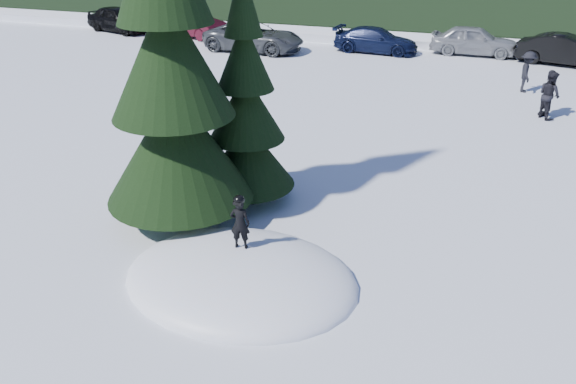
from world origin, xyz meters
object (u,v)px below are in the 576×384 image
(car_0, at_px, (119,19))
(car_2, at_px, (254,37))
(car_4, at_px, (474,40))
(car_1, at_px, (193,24))
(adult_2, at_px, (527,72))
(adult_1, at_px, (548,93))
(child_skier, at_px, (240,223))
(spruce_short, at_px, (246,115))
(spruce_tall, at_px, (171,73))
(car_5, at_px, (565,50))
(adult_0, at_px, (549,95))
(car_3, at_px, (376,40))

(car_0, relative_size, car_2, 0.87)
(car_2, bearing_deg, car_4, -73.16)
(car_2, bearing_deg, car_1, 65.48)
(adult_2, bearing_deg, adult_1, -170.02)
(child_skier, bearing_deg, spruce_short, -79.84)
(adult_1, relative_size, car_0, 0.36)
(adult_1, bearing_deg, child_skier, -12.18)
(spruce_short, relative_size, car_1, 1.20)
(spruce_tall, relative_size, adult_1, 5.50)
(child_skier, relative_size, car_5, 0.25)
(child_skier, relative_size, car_1, 0.23)
(child_skier, distance_m, adult_2, 15.97)
(adult_0, height_order, car_1, adult_0)
(car_1, xyz_separation_m, car_2, (4.77, -2.38, -0.03))
(spruce_short, xyz_separation_m, child_skier, (1.06, -2.82, -1.11))
(adult_0, xyz_separation_m, car_2, (-13.48, 6.64, -0.10))
(spruce_short, relative_size, car_5, 1.29)
(spruce_short, relative_size, car_3, 1.27)
(car_0, height_order, car_2, car_0)
(adult_1, height_order, adult_2, adult_1)
(spruce_short, xyz_separation_m, car_0, (-16.09, 17.99, -1.36))
(adult_1, xyz_separation_m, car_2, (-13.47, 6.30, -0.08))
(car_2, height_order, car_4, car_4)
(spruce_short, bearing_deg, car_4, 77.27)
(adult_1, bearing_deg, spruce_short, -22.97)
(adult_0, xyz_separation_m, car_3, (-7.57, 8.39, -0.19))
(adult_0, bearing_deg, car_1, 29.59)
(car_0, height_order, car_4, car_0)
(adult_0, height_order, car_2, adult_0)
(adult_2, height_order, car_5, adult_2)
(car_1, bearing_deg, adult_2, -89.58)
(car_2, bearing_deg, car_5, -80.51)
(spruce_tall, relative_size, car_3, 2.04)
(car_1, bearing_deg, adult_1, -96.72)
(car_0, bearing_deg, car_5, -73.97)
(car_5, bearing_deg, spruce_short, 168.15)
(car_4, bearing_deg, spruce_short, 168.22)
(adult_0, height_order, car_5, adult_0)
(adult_1, distance_m, car_5, 8.32)
(spruce_tall, bearing_deg, spruce_short, 54.46)
(spruce_short, height_order, adult_0, spruce_short)
(adult_0, distance_m, adult_1, 0.34)
(adult_2, xyz_separation_m, car_0, (-22.54, 5.78, -0.03))
(adult_1, distance_m, car_4, 9.56)
(adult_0, bearing_deg, car_0, 34.73)
(car_4, height_order, car_5, car_4)
(child_skier, bearing_deg, car_2, -78.37)
(adult_0, distance_m, car_3, 11.30)
(child_skier, bearing_deg, adult_0, -127.25)
(adult_0, bearing_deg, spruce_tall, 108.15)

